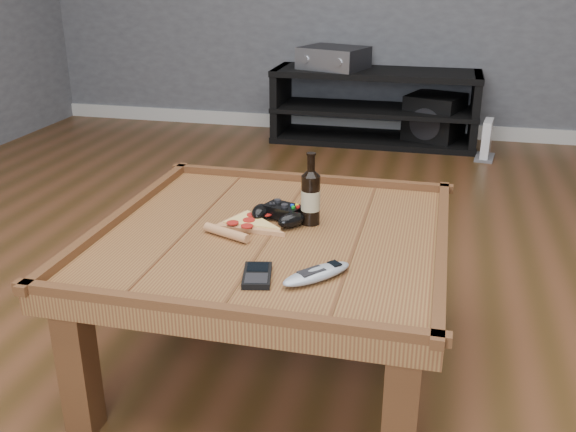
% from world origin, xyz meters
% --- Properties ---
extents(ground, '(6.00, 6.00, 0.00)m').
position_xyz_m(ground, '(0.00, 0.00, 0.00)').
color(ground, '#412A12').
rests_on(ground, ground).
extents(baseboard, '(5.00, 0.02, 0.10)m').
position_xyz_m(baseboard, '(0.00, 2.99, 0.05)').
color(baseboard, silver).
rests_on(baseboard, ground).
extents(coffee_table, '(1.03, 1.03, 0.48)m').
position_xyz_m(coffee_table, '(0.00, 0.00, 0.39)').
color(coffee_table, '#5C311A').
rests_on(coffee_table, ground).
extents(media_console, '(1.40, 0.45, 0.50)m').
position_xyz_m(media_console, '(0.00, 2.75, 0.25)').
color(media_console, black).
rests_on(media_console, ground).
extents(beer_bottle, '(0.06, 0.06, 0.22)m').
position_xyz_m(beer_bottle, '(0.09, 0.10, 0.54)').
color(beer_bottle, black).
rests_on(beer_bottle, coffee_table).
extents(game_controller, '(0.19, 0.16, 0.05)m').
position_xyz_m(game_controller, '(-0.00, 0.09, 0.48)').
color(game_controller, black).
rests_on(game_controller, coffee_table).
extents(pizza_slice, '(0.26, 0.32, 0.03)m').
position_xyz_m(pizza_slice, '(-0.09, 0.02, 0.46)').
color(pizza_slice, tan).
rests_on(pizza_slice, coffee_table).
extents(smartphone, '(0.10, 0.14, 0.02)m').
position_xyz_m(smartphone, '(0.04, -0.29, 0.46)').
color(smartphone, black).
rests_on(smartphone, coffee_table).
extents(remote_control, '(0.18, 0.19, 0.03)m').
position_xyz_m(remote_control, '(0.18, -0.26, 0.47)').
color(remote_control, '#8F969C').
rests_on(remote_control, coffee_table).
extents(av_receiver, '(0.50, 0.46, 0.14)m').
position_xyz_m(av_receiver, '(-0.30, 2.74, 0.57)').
color(av_receiver, black).
rests_on(av_receiver, media_console).
extents(subwoofer, '(0.44, 0.44, 0.34)m').
position_xyz_m(subwoofer, '(0.41, 2.80, 0.17)').
color(subwoofer, black).
rests_on(subwoofer, ground).
extents(game_console, '(0.14, 0.22, 0.25)m').
position_xyz_m(game_console, '(0.75, 2.50, 0.12)').
color(game_console, slate).
rests_on(game_console, ground).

